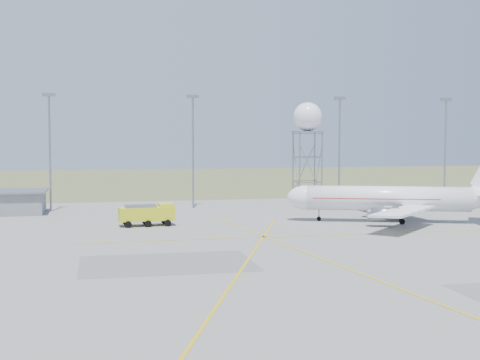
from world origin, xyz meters
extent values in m
plane|color=gray|center=(0.00, 0.00, 0.00)|extent=(400.00, 400.00, 0.00)
cube|color=#515B32|center=(0.00, 140.00, 0.01)|extent=(400.00, 120.00, 0.03)
cylinder|color=gray|center=(-35.00, 66.00, 10.00)|extent=(0.36, 0.36, 20.00)
cube|color=gray|center=(-35.00, 66.00, 20.20)|extent=(2.20, 0.50, 0.60)
cylinder|color=gray|center=(-10.00, 66.00, 10.00)|extent=(0.36, 0.36, 20.00)
cube|color=gray|center=(-10.00, 66.00, 20.20)|extent=(2.20, 0.50, 0.60)
cylinder|color=gray|center=(18.00, 66.00, 10.00)|extent=(0.36, 0.36, 20.00)
cube|color=gray|center=(18.00, 66.00, 20.20)|extent=(2.20, 0.50, 0.60)
cylinder|color=gray|center=(40.00, 66.00, 10.00)|extent=(0.36, 0.36, 20.00)
cube|color=gray|center=(40.00, 66.00, 20.20)|extent=(2.20, 0.50, 0.60)
cylinder|color=white|center=(16.45, 40.80, 3.61)|extent=(24.56, 11.68, 3.80)
ellipsoid|color=white|center=(4.79, 44.85, 3.61)|extent=(6.98, 5.58, 3.80)
cube|color=black|center=(3.72, 45.22, 4.18)|extent=(2.04, 2.44, 0.93)
cube|color=white|center=(20.60, 48.41, 2.66)|extent=(6.34, 15.62, 0.34)
cube|color=white|center=(15.00, 32.27, 2.66)|extent=(13.98, 13.94, 0.34)
cylinder|color=slate|center=(17.36, 46.32, 1.80)|extent=(4.48, 3.37, 2.18)
cylinder|color=slate|center=(13.75, 35.92, 1.80)|extent=(4.48, 3.37, 2.18)
cube|color=red|center=(14.66, 41.43, 3.70)|extent=(19.19, 9.85, 0.11)
cylinder|color=black|center=(6.59, 44.23, 0.43)|extent=(0.85, 0.85, 0.85)
cube|color=black|center=(18.24, 40.18, 0.43)|extent=(2.76, 5.69, 0.85)
cylinder|color=gray|center=(18.24, 40.18, 0.85)|extent=(0.29, 0.29, 1.71)
cylinder|color=gray|center=(9.09, 62.51, 6.93)|extent=(0.26, 0.26, 13.86)
cylinder|color=gray|center=(13.36, 62.51, 6.93)|extent=(0.26, 0.26, 13.86)
cylinder|color=gray|center=(13.36, 66.78, 6.93)|extent=(0.26, 0.26, 13.86)
cylinder|color=gray|center=(9.09, 66.78, 6.93)|extent=(0.26, 0.26, 13.86)
cube|color=gray|center=(11.22, 64.64, 13.86)|extent=(4.86, 4.86, 0.27)
sphere|color=white|center=(11.22, 64.64, 16.63)|extent=(5.33, 5.33, 5.33)
cube|color=yellow|center=(-20.01, 44.03, 1.79)|extent=(8.23, 3.27, 1.97)
cube|color=yellow|center=(-17.15, 44.24, 2.60)|extent=(2.33, 2.66, 1.25)
cube|color=black|center=(-16.53, 44.29, 2.68)|extent=(0.26, 2.33, 0.89)
cube|color=gray|center=(-20.90, 43.96, 2.95)|extent=(4.62, 2.47, 0.36)
camera|label=1|loc=(-26.98, -53.97, 13.56)|focal=50.00mm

